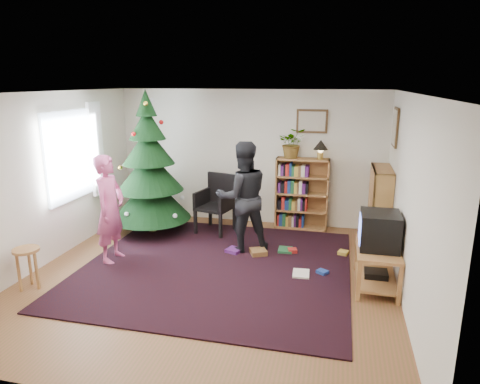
% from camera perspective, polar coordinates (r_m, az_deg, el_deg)
% --- Properties ---
extents(floor, '(5.00, 5.00, 0.00)m').
position_cam_1_polar(floor, '(6.11, -3.94, -11.08)').
color(floor, brown).
rests_on(floor, ground).
extents(ceiling, '(5.00, 5.00, 0.00)m').
position_cam_1_polar(ceiling, '(5.51, -4.41, 13.06)').
color(ceiling, white).
rests_on(ceiling, wall_back).
extents(wall_back, '(5.00, 0.02, 2.50)m').
position_cam_1_polar(wall_back, '(8.05, 1.16, 4.64)').
color(wall_back, silver).
rests_on(wall_back, floor).
extents(wall_front, '(5.00, 0.02, 2.50)m').
position_cam_1_polar(wall_front, '(3.50, -16.60, -9.54)').
color(wall_front, silver).
rests_on(wall_front, floor).
extents(wall_left, '(0.02, 5.00, 2.50)m').
position_cam_1_polar(wall_left, '(6.84, -24.58, 1.51)').
color(wall_left, silver).
rests_on(wall_left, floor).
extents(wall_right, '(0.02, 5.00, 2.50)m').
position_cam_1_polar(wall_right, '(5.49, 21.59, -1.15)').
color(wall_right, silver).
rests_on(wall_right, floor).
extents(rug, '(3.80, 3.60, 0.02)m').
position_cam_1_polar(rug, '(6.36, -3.14, -9.87)').
color(rug, black).
rests_on(rug, floor).
extents(window_pane, '(0.04, 1.20, 1.40)m').
position_cam_1_polar(window_pane, '(7.25, -21.74, 4.49)').
color(window_pane, silver).
rests_on(window_pane, wall_left).
extents(curtain, '(0.06, 0.35, 1.60)m').
position_cam_1_polar(curtain, '(7.81, -18.59, 5.43)').
color(curtain, white).
rests_on(curtain, wall_left).
extents(picture_back, '(0.55, 0.03, 0.42)m').
position_cam_1_polar(picture_back, '(7.77, 9.58, 9.29)').
color(picture_back, '#4C3319').
rests_on(picture_back, wall_back).
extents(picture_right, '(0.03, 0.50, 0.60)m').
position_cam_1_polar(picture_right, '(7.08, 20.02, 8.11)').
color(picture_right, '#4C3319').
rests_on(picture_right, wall_right).
extents(christmas_tree, '(1.39, 1.39, 2.51)m').
position_cam_1_polar(christmas_tree, '(7.62, -11.94, 2.19)').
color(christmas_tree, '#3F2816').
rests_on(christmas_tree, rug).
extents(bookshelf_back, '(0.95, 0.30, 1.30)m').
position_cam_1_polar(bookshelf_back, '(7.87, 8.23, -0.11)').
color(bookshelf_back, olive).
rests_on(bookshelf_back, floor).
extents(bookshelf_right, '(0.30, 0.95, 1.30)m').
position_cam_1_polar(bookshelf_right, '(7.31, 18.09, -1.83)').
color(bookshelf_right, olive).
rests_on(bookshelf_right, floor).
extents(tv_stand, '(0.54, 0.97, 0.55)m').
position_cam_1_polar(tv_stand, '(5.96, 17.78, -9.00)').
color(tv_stand, olive).
rests_on(tv_stand, floor).
extents(crt_tv, '(0.50, 0.53, 0.47)m').
position_cam_1_polar(crt_tv, '(5.80, 18.10, -4.88)').
color(crt_tv, black).
rests_on(crt_tv, tv_stand).
extents(armchair, '(0.69, 0.70, 1.04)m').
position_cam_1_polar(armchair, '(7.68, -3.13, -1.14)').
color(armchair, black).
rests_on(armchair, rug).
extents(stool, '(0.33, 0.33, 0.56)m').
position_cam_1_polar(stool, '(6.23, -26.54, -7.84)').
color(stool, olive).
rests_on(stool, floor).
extents(person_standing, '(0.40, 0.60, 1.62)m').
position_cam_1_polar(person_standing, '(6.60, -16.95, -2.18)').
color(person_standing, '#C74F85').
rests_on(person_standing, rug).
extents(person_by_chair, '(1.06, 0.98, 1.76)m').
position_cam_1_polar(person_by_chair, '(6.71, 0.38, -0.66)').
color(person_by_chair, black).
rests_on(person_by_chair, rug).
extents(potted_plant, '(0.56, 0.51, 0.54)m').
position_cam_1_polar(potted_plant, '(7.71, 6.99, 6.50)').
color(potted_plant, gray).
rests_on(potted_plant, bookshelf_back).
extents(table_lamp, '(0.26, 0.26, 0.34)m').
position_cam_1_polar(table_lamp, '(7.68, 10.71, 6.03)').
color(table_lamp, '#A57F33').
rests_on(table_lamp, bookshelf_back).
extents(floor_clutter, '(1.88, 1.08, 0.08)m').
position_cam_1_polar(floor_clutter, '(6.64, 6.71, -8.59)').
color(floor_clutter, '#A51E19').
rests_on(floor_clutter, rug).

